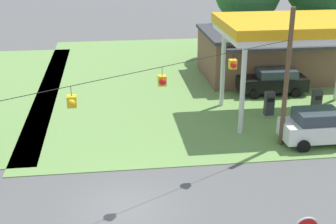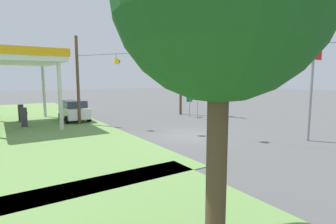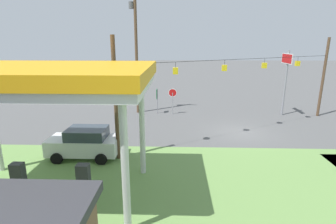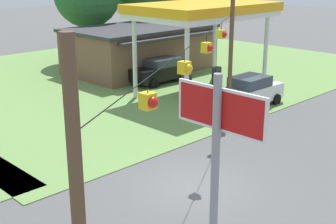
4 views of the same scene
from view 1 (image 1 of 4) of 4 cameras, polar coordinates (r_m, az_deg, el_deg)
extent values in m
plane|color=#565656|center=(19.48, -5.32, -11.57)|extent=(160.00, 160.00, 0.00)
cube|color=#6B934C|center=(37.47, 13.16, 4.36)|extent=(36.00, 28.00, 0.04)
cube|color=silver|center=(28.13, 15.83, 9.42)|extent=(8.95, 5.67, 0.35)
cube|color=orange|center=(28.05, 15.92, 10.32)|extent=(9.15, 5.87, 0.55)
cylinder|color=silver|center=(25.47, 9.07, 2.56)|extent=(0.28, 0.28, 4.98)
cylinder|color=silver|center=(29.59, 6.70, 5.31)|extent=(0.28, 0.28, 4.98)
cube|color=brown|center=(36.99, 13.15, 6.78)|extent=(11.11, 6.64, 3.31)
cube|color=#333338|center=(36.61, 13.38, 9.47)|extent=(11.41, 6.94, 0.24)
cube|color=#333338|center=(33.36, 15.48, 7.51)|extent=(10.00, 0.70, 0.20)
cube|color=gray|center=(29.01, 12.12, -0.43)|extent=(0.71, 0.56, 0.12)
cube|color=#333338|center=(28.73, 12.24, 1.03)|extent=(0.55, 0.40, 1.45)
cube|color=black|center=(28.45, 12.43, 1.43)|extent=(0.39, 0.03, 0.24)
cube|color=gray|center=(30.11, 17.49, -0.15)|extent=(0.71, 0.56, 0.12)
cube|color=#333338|center=(29.84, 17.65, 1.25)|extent=(0.55, 0.40, 1.45)
cube|color=black|center=(29.57, 17.88, 1.64)|extent=(0.39, 0.03, 0.24)
cube|color=white|center=(25.80, 18.11, -2.03)|extent=(4.14, 1.86, 0.92)
cube|color=#333D47|center=(25.42, 17.79, -0.48)|extent=(2.28, 1.71, 0.61)
cylinder|color=black|center=(27.30, 19.63, -1.99)|extent=(0.68, 0.22, 0.68)
cylinder|color=black|center=(26.27, 14.62, -2.32)|extent=(0.68, 0.22, 0.68)
cylinder|color=black|center=(24.68, 16.18, -4.04)|extent=(0.68, 0.22, 0.68)
cube|color=black|center=(32.88, 12.52, 3.45)|extent=(4.71, 1.97, 0.88)
cube|color=#333D47|center=(32.76, 13.08, 4.66)|extent=(2.61, 1.77, 0.56)
cylinder|color=black|center=(31.73, 10.48, 2.13)|extent=(0.69, 0.24, 0.68)
cylinder|color=black|center=(33.46, 9.61, 3.18)|extent=(0.69, 0.24, 0.68)
cylinder|color=black|center=(32.65, 15.37, 2.25)|extent=(0.69, 0.24, 0.68)
cylinder|color=black|center=(34.33, 14.28, 3.28)|extent=(0.69, 0.24, 0.68)
cylinder|color=brown|center=(24.12, 14.26, 3.85)|extent=(0.24, 0.24, 7.18)
cylinder|color=black|center=(17.12, -5.95, 4.41)|extent=(16.82, 10.02, 0.02)
cylinder|color=black|center=(16.27, -11.74, 2.52)|extent=(0.02, 0.02, 0.35)
cube|color=yellow|center=(16.39, -11.64, 1.28)|extent=(0.32, 0.32, 0.40)
sphere|color=yellow|center=(16.23, -11.68, 1.08)|extent=(0.28, 0.28, 0.28)
cylinder|color=black|center=(18.24, -0.72, 5.00)|extent=(0.02, 0.02, 0.35)
cube|color=yellow|center=(18.34, -0.72, 3.87)|extent=(0.32, 0.32, 0.40)
sphere|color=red|center=(18.18, -0.65, 3.71)|extent=(0.28, 0.28, 0.28)
cylinder|color=black|center=(20.76, 7.94, 6.80)|extent=(0.02, 0.02, 0.35)
cube|color=yellow|center=(20.85, 7.89, 5.81)|extent=(0.32, 0.32, 0.40)
sphere|color=red|center=(20.70, 8.01, 5.68)|extent=(0.28, 0.28, 0.28)
cylinder|color=#4C3828|center=(42.04, 9.38, 8.93)|extent=(0.44, 0.44, 3.59)
cylinder|color=#4C3828|center=(43.56, 18.00, 8.78)|extent=(0.44, 0.44, 3.84)
camera|label=2|loc=(30.80, -32.73, 5.17)|focal=28.00mm
camera|label=3|loc=(36.34, 1.04, 15.36)|focal=28.00mm
camera|label=4|loc=(13.25, -69.80, -3.60)|focal=50.00mm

